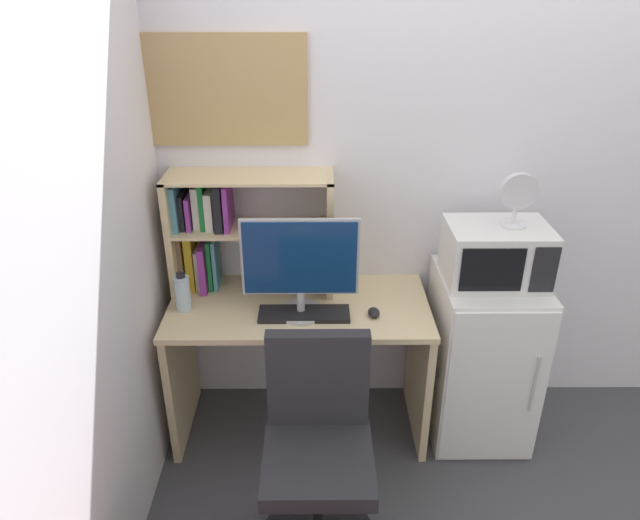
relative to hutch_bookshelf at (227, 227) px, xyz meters
name	(u,v)px	position (x,y,z in m)	size (l,w,h in m)	color
wall_back	(574,171)	(1.68, 0.14, 0.23)	(6.40, 0.04, 2.60)	silver
desk	(300,344)	(0.35, -0.18, -0.55)	(1.24, 0.59, 0.74)	beige
hutch_bookshelf	(227,227)	(0.00, 0.00, 0.00)	(0.78, 0.26, 0.59)	beige
monitor	(300,264)	(0.36, -0.26, -0.07)	(0.52, 0.22, 0.47)	#B7B7BC
keyboard	(304,314)	(0.37, -0.28, -0.31)	(0.42, 0.14, 0.02)	black
computer_mouse	(374,313)	(0.69, -0.28, -0.31)	(0.05, 0.08, 0.03)	black
water_bottle	(183,293)	(-0.19, -0.22, -0.24)	(0.07, 0.07, 0.19)	silver
mini_fridge	(481,356)	(1.25, -0.18, -0.63)	(0.48, 0.55, 0.87)	white
microwave	(496,253)	(1.25, -0.17, -0.06)	(0.46, 0.34, 0.27)	silver
desk_fan	(518,197)	(1.31, -0.18, 0.21)	(0.16, 0.11, 0.25)	silver
desk_chair	(318,461)	(0.43, -0.85, -0.65)	(0.49, 0.49, 0.94)	black
wall_corkboard	(228,91)	(0.03, 0.11, 0.62)	(0.72, 0.02, 0.49)	tan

